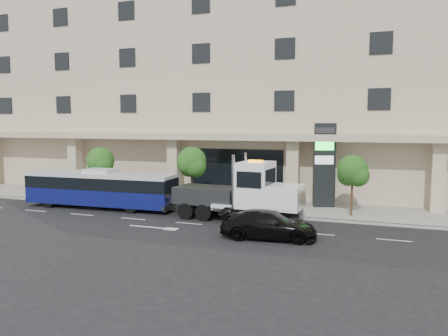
% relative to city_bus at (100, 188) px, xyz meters
% --- Properties ---
extents(ground, '(120.00, 120.00, 0.00)m').
position_rel_city_bus_xyz_m(ground, '(8.18, -0.93, -1.49)').
color(ground, black).
rests_on(ground, ground).
extents(sidewalk, '(120.00, 6.00, 0.15)m').
position_rel_city_bus_xyz_m(sidewalk, '(8.18, 4.07, -1.41)').
color(sidewalk, gray).
rests_on(sidewalk, ground).
extents(curb, '(120.00, 0.30, 0.15)m').
position_rel_city_bus_xyz_m(curb, '(8.18, 1.07, -1.41)').
color(curb, gray).
rests_on(curb, ground).
extents(convention_center, '(60.00, 17.60, 20.00)m').
position_rel_city_bus_xyz_m(convention_center, '(8.18, 14.49, 8.49)').
color(convention_center, '#C3AF92').
rests_on(convention_center, ground).
extents(tree_left, '(2.27, 2.20, 4.22)m').
position_rel_city_bus_xyz_m(tree_left, '(-1.80, 2.66, 1.62)').
color(tree_left, '#422B19').
rests_on(tree_left, sidewalk).
extents(tree_mid, '(2.28, 2.20, 4.38)m').
position_rel_city_bus_xyz_m(tree_mid, '(6.20, 2.66, 1.77)').
color(tree_mid, '#422B19').
rests_on(tree_mid, sidewalk).
extents(tree_right, '(2.10, 2.00, 4.04)m').
position_rel_city_bus_xyz_m(tree_right, '(17.70, 2.66, 1.55)').
color(tree_right, '#422B19').
rests_on(tree_right, sidewalk).
extents(city_bus, '(11.61, 2.77, 2.92)m').
position_rel_city_bus_xyz_m(city_bus, '(0.00, 0.00, 0.00)').
color(city_bus, black).
rests_on(city_bus, ground).
extents(tow_truck, '(9.53, 2.87, 4.32)m').
position_rel_city_bus_xyz_m(tow_truck, '(11.16, -0.59, 0.29)').
color(tow_truck, '#2D3033').
rests_on(tow_truck, ground).
extents(black_sedan, '(5.43, 2.66, 1.52)m').
position_rel_city_bus_xyz_m(black_sedan, '(13.72, -4.28, -0.73)').
color(black_sedan, black).
rests_on(black_sedan, ground).
extents(signage_pylon, '(1.61, 0.95, 6.11)m').
position_rel_city_bus_xyz_m(signage_pylon, '(15.58, 5.23, 1.77)').
color(signage_pylon, black).
rests_on(signage_pylon, sidewalk).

